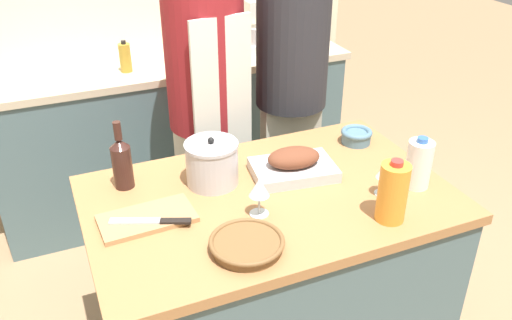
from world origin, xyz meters
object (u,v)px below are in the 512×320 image
object	(u,v)px
stand_mixer	(261,31)
person_cook_guest	(292,78)
wine_bottle_green	(122,162)
wicker_basket	(247,244)
wine_glass_left	(386,171)
mixing_bowl	(356,136)
stock_pot	(212,163)
person_cook_aproned	(207,103)
juice_jug	(393,192)
condiment_bottle_extra	(125,58)
cutting_board	(147,218)
roasting_pan	(293,165)
knife_chef	(153,221)
wine_glass_right	(259,189)
condiment_bottle_tall	(207,53)
condiment_bottle_short	(292,38)
milk_jug	(419,164)

from	to	relation	value
stand_mixer	person_cook_guest	world-z (taller)	person_cook_guest
wine_bottle_green	person_cook_guest	xyz separation A→B (m)	(0.92, 0.47, 0.03)
wicker_basket	wine_glass_left	distance (m)	0.59
wicker_basket	mixing_bowl	size ratio (longest dim) A/B	1.78
stock_pot	person_cook_guest	world-z (taller)	person_cook_guest
wine_glass_left	person_cook_aproned	distance (m)	1.02
juice_jug	condiment_bottle_extra	size ratio (longest dim) A/B	1.33
cutting_board	roasting_pan	bearing A→B (deg)	7.40
juice_jug	stock_pot	bearing A→B (deg)	136.23
stand_mixer	mixing_bowl	bearing A→B (deg)	-92.46
mixing_bowl	knife_chef	distance (m)	0.98
wine_bottle_green	wine_glass_right	bearing A→B (deg)	-42.93
stand_mixer	condiment_bottle_tall	size ratio (longest dim) A/B	2.15
juice_jug	person_cook_guest	world-z (taller)	person_cook_guest
condiment_bottle_tall	condiment_bottle_short	bearing A→B (deg)	6.91
wicker_basket	mixing_bowl	distance (m)	0.86
wine_glass_left	stand_mixer	size ratio (longest dim) A/B	0.45
wicker_basket	condiment_bottle_short	size ratio (longest dim) A/B	1.61
condiment_bottle_short	roasting_pan	bearing A→B (deg)	-116.11
cutting_board	condiment_bottle_tall	bearing A→B (deg)	62.97
wine_glass_right	person_cook_aproned	size ratio (longest dim) A/B	0.08
roasting_pan	condiment_bottle_extra	bearing A→B (deg)	107.34
mixing_bowl	milk_jug	distance (m)	0.39
roasting_pan	condiment_bottle_tall	size ratio (longest dim) A/B	2.43
wicker_basket	stock_pot	world-z (taller)	stock_pot
wine_bottle_green	cutting_board	bearing A→B (deg)	-84.07
mixing_bowl	condiment_bottle_short	size ratio (longest dim) A/B	0.90
cutting_board	wine_bottle_green	bearing A→B (deg)	95.93
condiment_bottle_short	stock_pot	bearing A→B (deg)	-127.82
stock_pot	juice_jug	xyz separation A→B (m)	(0.48, -0.46, 0.02)
milk_jug	person_cook_guest	size ratio (longest dim) A/B	0.11
person_cook_aproned	wine_glass_left	bearing A→B (deg)	-76.23
juice_jug	wine_glass_left	size ratio (longest dim) A/B	1.68
knife_chef	condiment_bottle_extra	bearing A→B (deg)	82.14
wine_glass_right	juice_jug	bearing A→B (deg)	-26.44
knife_chef	person_cook_aproned	xyz separation A→B (m)	(0.46, 0.82, 0.02)
wicker_basket	wine_glass_left	xyz separation A→B (m)	(0.58, 0.10, 0.07)
juice_jug	milk_jug	distance (m)	0.26
person_cook_aproned	stand_mixer	bearing A→B (deg)	40.51
roasting_pan	person_cook_guest	distance (m)	0.71
condiment_bottle_short	person_cook_aproned	world-z (taller)	person_cook_aproned
stock_pot	person_cook_guest	size ratio (longest dim) A/B	0.11
person_cook_guest	stand_mixer	bearing A→B (deg)	94.27
roasting_pan	stand_mixer	bearing A→B (deg)	71.87
wine_bottle_green	condiment_bottle_tall	size ratio (longest dim) A/B	1.89
wine_glass_right	condiment_bottle_extra	distance (m)	1.45
wine_glass_left	knife_chef	world-z (taller)	wine_glass_left
knife_chef	condiment_bottle_short	xyz separation A→B (m)	(1.19, 1.37, 0.10)
mixing_bowl	stand_mixer	world-z (taller)	stand_mixer
mixing_bowl	wine_glass_left	world-z (taller)	wine_glass_left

